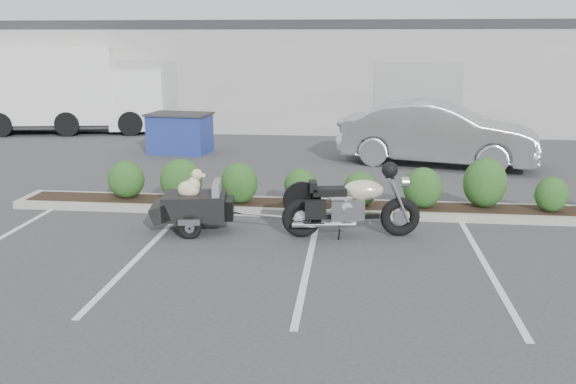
# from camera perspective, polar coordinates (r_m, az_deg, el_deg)

# --- Properties ---
(ground) EXTENTS (90.00, 90.00, 0.00)m
(ground) POSITION_cam_1_polar(r_m,az_deg,el_deg) (10.27, -4.49, -4.97)
(ground) COLOR #38383A
(ground) RESTS_ON ground
(planter_kerb) EXTENTS (12.00, 1.00, 0.15)m
(planter_kerb) POSITION_cam_1_polar(r_m,az_deg,el_deg) (12.21, 2.03, -1.45)
(planter_kerb) COLOR #9E9E93
(planter_kerb) RESTS_ON ground
(building) EXTENTS (26.00, 10.00, 4.00)m
(building) POSITION_cam_1_polar(r_m,az_deg,el_deg) (26.63, 2.30, 11.20)
(building) COLOR #9EA099
(building) RESTS_ON ground
(motorcycle) EXTENTS (2.42, 0.94, 1.39)m
(motorcycle) POSITION_cam_1_polar(r_m,az_deg,el_deg) (10.57, 5.94, -1.30)
(motorcycle) COLOR black
(motorcycle) RESTS_ON ground
(pet_trailer) EXTENTS (1.95, 1.11, 1.15)m
(pet_trailer) POSITION_cam_1_polar(r_m,az_deg,el_deg) (10.97, -8.79, -1.19)
(pet_trailer) COLOR black
(pet_trailer) RESTS_ON ground
(sedan) EXTENTS (5.52, 3.06, 1.73)m
(sedan) POSITION_cam_1_polar(r_m,az_deg,el_deg) (17.07, 13.85, 5.33)
(sedan) COLOR #BCBBC3
(sedan) RESTS_ON ground
(dumpster) EXTENTS (1.95, 1.44, 1.20)m
(dumpster) POSITION_cam_1_polar(r_m,az_deg,el_deg) (18.73, -10.07, 5.48)
(dumpster) COLOR navy
(dumpster) RESTS_ON ground
(delivery_truck) EXTENTS (7.00, 3.29, 3.08)m
(delivery_truck) POSITION_cam_1_polar(r_m,az_deg,el_deg) (23.88, -19.06, 8.87)
(delivery_truck) COLOR white
(delivery_truck) RESTS_ON ground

